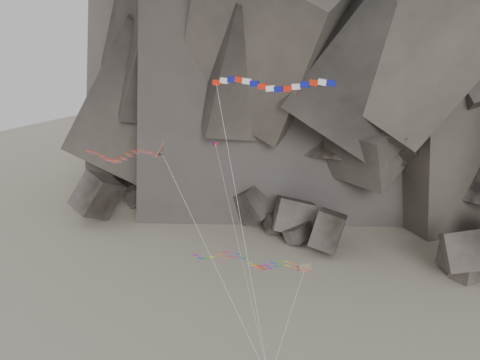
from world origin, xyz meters
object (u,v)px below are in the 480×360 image
at_px(parafoil_kite, 244,259).
at_px(pennant_kite, 225,187).
at_px(delta_kite, 119,154).
at_px(banner_kite, 271,85).

distance_m(parafoil_kite, pennant_kite, 8.06).
bearing_deg(delta_kite, banner_kite, -2.50).
bearing_deg(banner_kite, delta_kite, 179.41).
distance_m(banner_kite, pennant_kite, 12.89).
bearing_deg(banner_kite, parafoil_kite, -163.84).
xyz_separation_m(banner_kite, pennant_kite, (-5.78, 1.75, -11.39)).
xyz_separation_m(delta_kite, banner_kite, (17.67, 0.69, 8.27)).
xyz_separation_m(parafoil_kite, pennant_kite, (-3.37, 2.58, 6.85)).
relative_size(delta_kite, banner_kite, 0.86).
relative_size(parafoil_kite, pennant_kite, 0.63).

